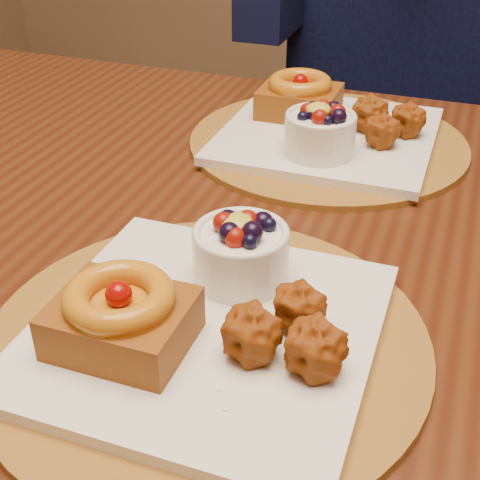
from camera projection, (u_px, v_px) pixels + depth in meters
name	position (u px, v px, depth m)	size (l,w,h in m)	color
dining_table	(279.00, 276.00, 0.79)	(1.60, 0.90, 0.76)	#3C180A
place_setting_near	(205.00, 316.00, 0.56)	(0.38, 0.38, 0.09)	brown
place_setting_far	(326.00, 129.00, 0.91)	(0.38, 0.38, 0.09)	brown
chair_far	(368.00, 160.00, 1.50)	(0.53, 0.53, 0.88)	black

